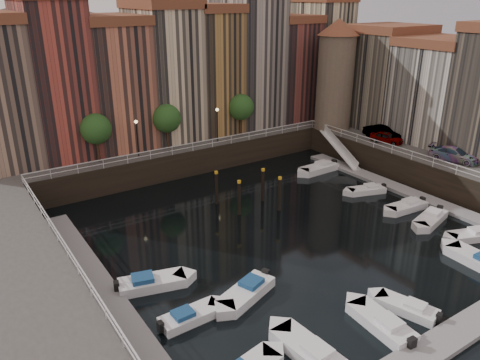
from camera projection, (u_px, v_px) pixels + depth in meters
ground at (280, 230)px, 41.63m from camera, size 200.00×200.00×0.00m
quay_far at (157, 142)px, 61.19m from camera, size 80.00×20.00×3.00m
dock_left at (105, 293)px, 32.46m from camera, size 2.00×28.00×0.35m
dock_right at (407, 192)px, 49.14m from camera, size 2.00×28.00×0.35m
dock_near at (453, 336)px, 28.42m from camera, size 30.00×2.00×0.35m
mountains at (30, 41)px, 124.66m from camera, size 145.00×100.00×18.00m
far_terrace at (185, 69)px, 57.46m from camera, size 48.70×10.30×17.50m
right_terrace at (441, 86)px, 54.68m from camera, size 9.30×24.30×14.00m
corner_tower at (336, 73)px, 59.37m from camera, size 5.20×5.20×13.80m
promenade_trees at (172, 118)px, 52.59m from camera, size 21.20×3.20×5.20m
street_lamps at (179, 125)px, 52.24m from camera, size 10.36×0.36×4.18m
railings at (249, 174)px, 44.01m from camera, size 36.08×34.04×0.52m
gangway at (339, 148)px, 57.46m from camera, size 2.78×8.32×3.73m
mooring_pilings at (249, 192)px, 45.42m from camera, size 4.61×4.99×3.78m
boat_left_1 at (189, 316)px, 29.88m from camera, size 4.35×1.69×0.99m
boat_left_2 at (150, 283)px, 33.28m from camera, size 5.14×2.96×1.15m
boat_right_0 at (472, 235)px, 39.94m from camera, size 4.38×2.88×0.99m
boat_right_1 at (431, 219)px, 42.86m from camera, size 4.84×2.81×1.08m
boat_right_2 at (407, 206)px, 45.34m from camera, size 4.63×2.00×1.05m
boat_right_3 at (367, 190)px, 49.24m from camera, size 4.27×2.68×0.96m
boat_right_4 at (319, 168)px, 55.17m from camera, size 5.18×2.00×1.19m
boat_near_0 at (310, 352)px, 26.83m from camera, size 2.20×5.23×1.19m
boat_near_1 at (382, 324)px, 29.16m from camera, size 2.14×4.98×1.13m
boat_near_2 at (408, 308)px, 30.73m from camera, size 2.61×4.30×0.97m
boat_near_3 at (480, 261)px, 35.97m from camera, size 2.11×5.22×1.19m
car_a at (386, 138)px, 55.24m from camera, size 2.52×4.13×1.31m
car_b at (382, 134)px, 56.65m from camera, size 1.78×4.81×1.57m
car_c at (454, 155)px, 49.27m from camera, size 3.41×5.40×1.46m
boat_extra_438 at (247, 292)px, 32.30m from camera, size 5.08×3.31×1.14m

